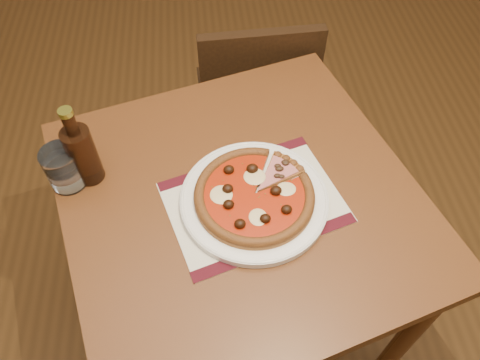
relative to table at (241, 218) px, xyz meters
name	(u,v)px	position (x,y,z in m)	size (l,w,h in m)	color
table	(241,218)	(0.00, 0.00, 0.00)	(0.99, 0.99, 0.75)	brown
chair_far	(254,99)	(0.11, 0.62, -0.18)	(0.40, 0.40, 0.81)	black
placemat	(254,202)	(0.03, -0.02, 0.10)	(0.38, 0.27, 0.00)	beige
plate	(254,200)	(0.03, -0.02, 0.11)	(0.34, 0.34, 0.02)	white
pizza	(254,195)	(0.03, -0.02, 0.13)	(0.27, 0.27, 0.04)	#9F6326
ham_slice	(279,170)	(0.09, 0.04, 0.13)	(0.12, 0.12, 0.02)	#9F6326
water_glass	(64,168)	(-0.40, 0.08, 0.15)	(0.08, 0.08, 0.10)	white
bottle	(82,153)	(-0.35, 0.09, 0.19)	(0.06, 0.06, 0.22)	#32190C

